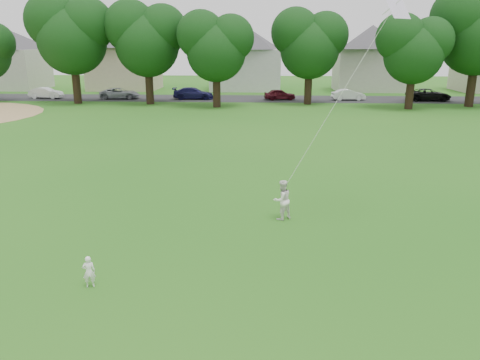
{
  "coord_description": "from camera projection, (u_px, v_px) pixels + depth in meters",
  "views": [
    {
      "loc": [
        2.55,
        -10.5,
        5.98
      ],
      "look_at": [
        1.89,
        2.0,
        2.3
      ],
      "focal_mm": 35.0,
      "sensor_mm": 36.0,
      "label": 1
    }
  ],
  "objects": [
    {
      "name": "ground",
      "position": [
        162.0,
        288.0,
        11.87
      ],
      "size": [
        160.0,
        160.0,
        0.0
      ],
      "primitive_type": "plane",
      "color": "#1E5F15",
      "rests_on": "ground"
    },
    {
      "name": "street",
      "position": [
        242.0,
        99.0,
        52.11
      ],
      "size": [
        90.0,
        7.0,
        0.01
      ],
      "primitive_type": "cube",
      "color": "#2D2D30",
      "rests_on": "ground"
    },
    {
      "name": "toddler",
      "position": [
        89.0,
        272.0,
        11.81
      ],
      "size": [
        0.36,
        0.29,
        0.85
      ],
      "primitive_type": "imported",
      "rotation": [
        0.0,
        0.0,
        3.48
      ],
      "color": "white",
      "rests_on": "ground"
    },
    {
      "name": "older_boy",
      "position": [
        282.0,
        200.0,
        16.31
      ],
      "size": [
        0.88,
        0.84,
        1.43
      ],
      "primitive_type": "imported",
      "rotation": [
        0.0,
        0.0,
        3.74
      ],
      "color": "white",
      "rests_on": "ground"
    },
    {
      "name": "kite",
      "position": [
        336.0,
        103.0,
        15.27
      ],
      "size": [
        2.27,
        1.13,
        6.99
      ],
      "color": "white",
      "rests_on": "ground"
    },
    {
      "name": "tree_row",
      "position": [
        253.0,
        35.0,
        44.84
      ],
      "size": [
        81.21,
        9.17,
        11.44
      ],
      "color": "black",
      "rests_on": "ground"
    },
    {
      "name": "parked_cars",
      "position": [
        255.0,
        94.0,
        50.9
      ],
      "size": [
        64.43,
        2.41,
        1.28
      ],
      "color": "black",
      "rests_on": "ground"
    },
    {
      "name": "house_row",
      "position": [
        247.0,
        51.0,
        60.28
      ],
      "size": [
        77.38,
        13.52,
        9.83
      ],
      "color": "beige",
      "rests_on": "ground"
    }
  ]
}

